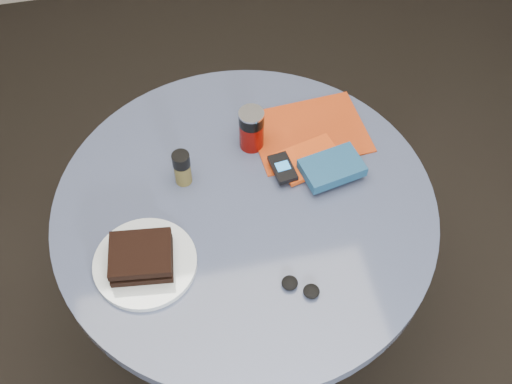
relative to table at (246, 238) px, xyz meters
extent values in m
plane|color=black|center=(0.00, 0.00, -0.59)|extent=(4.00, 4.00, 0.00)
cylinder|color=black|center=(0.00, 0.00, -0.57)|extent=(0.48, 0.48, 0.03)
cylinder|color=black|center=(0.00, 0.00, -0.22)|extent=(0.11, 0.11, 0.68)
cylinder|color=#363F5A|center=(0.00, 0.00, 0.14)|extent=(1.00, 1.00, 0.04)
cylinder|color=silver|center=(-0.27, -0.12, 0.17)|extent=(0.32, 0.32, 0.02)
cube|color=black|center=(-0.28, -0.12, 0.19)|extent=(0.16, 0.14, 0.02)
cube|color=#382715|center=(-0.28, -0.12, 0.21)|extent=(0.14, 0.12, 0.01)
cube|color=black|center=(-0.28, -0.12, 0.22)|extent=(0.16, 0.14, 0.02)
cylinder|color=#620904|center=(0.06, 0.20, 0.21)|extent=(0.07, 0.07, 0.09)
cylinder|color=black|center=(0.06, 0.20, 0.27)|extent=(0.08, 0.08, 0.04)
cylinder|color=silver|center=(0.06, 0.20, 0.29)|extent=(0.08, 0.08, 0.01)
cylinder|color=#504822|center=(-0.14, 0.11, 0.20)|extent=(0.05, 0.05, 0.07)
cylinder|color=black|center=(-0.14, 0.11, 0.25)|extent=(0.06, 0.06, 0.04)
cube|color=#9A300E|center=(0.23, 0.20, 0.17)|extent=(0.33, 0.26, 0.01)
cube|color=#BD3C0E|center=(0.20, 0.10, 0.18)|extent=(0.19, 0.15, 0.01)
cube|color=navy|center=(0.24, 0.05, 0.20)|extent=(0.17, 0.13, 0.03)
cube|color=black|center=(0.12, 0.08, 0.19)|extent=(0.06, 0.10, 0.01)
cube|color=#297DCD|center=(0.12, 0.08, 0.20)|extent=(0.04, 0.03, 0.00)
ellipsoid|color=black|center=(0.06, -0.25, 0.17)|extent=(0.06, 0.06, 0.02)
ellipsoid|color=black|center=(0.10, -0.28, 0.17)|extent=(0.06, 0.06, 0.02)
camera|label=1|loc=(-0.17, -0.93, 1.53)|focal=45.00mm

